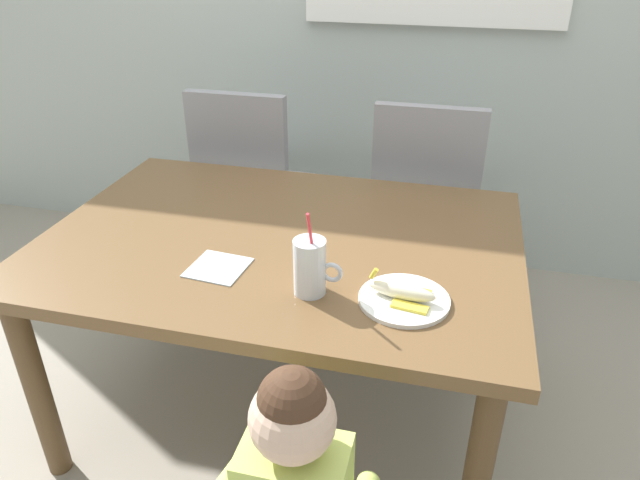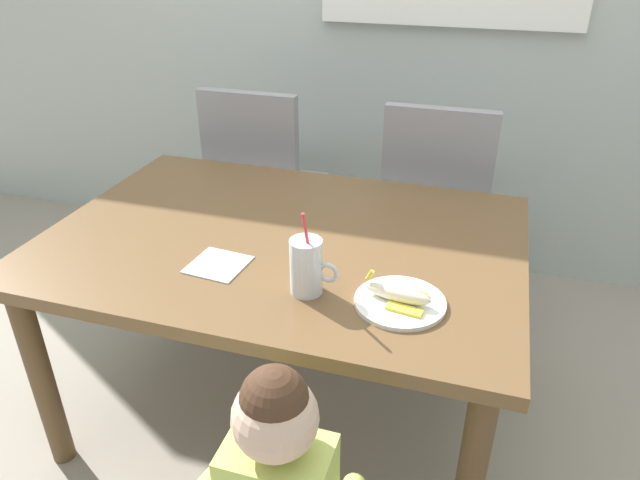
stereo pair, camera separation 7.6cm
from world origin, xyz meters
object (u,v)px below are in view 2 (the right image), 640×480
at_px(dining_table, 284,259).
at_px(dining_chair_right, 436,200).
at_px(milk_cup, 307,269).
at_px(paper_napkin, 218,265).
at_px(dining_chair_left, 262,179).
at_px(snack_plate, 400,302).
at_px(peeled_banana, 399,294).

distance_m(dining_table, dining_chair_right, 0.86).
relative_size(milk_cup, paper_napkin, 1.65).
distance_m(dining_chair_left, dining_chair_right, 0.77).
distance_m(dining_chair_left, paper_napkin, 1.03).
bearing_deg(dining_table, dining_chair_right, 63.23).
xyz_separation_m(dining_table, dining_chair_right, (0.38, 0.76, -0.08)).
distance_m(milk_cup, paper_napkin, 0.29).
relative_size(snack_plate, peeled_banana, 1.32).
height_order(dining_chair_left, snack_plate, dining_chair_left).
bearing_deg(peeled_banana, dining_chair_left, 127.79).
relative_size(dining_chair_left, dining_chair_right, 1.00).
xyz_separation_m(dining_table, paper_napkin, (-0.11, -0.22, 0.09)).
height_order(dining_chair_right, paper_napkin, dining_chair_right).
bearing_deg(dining_chair_left, dining_table, 117.04).
relative_size(dining_chair_left, snack_plate, 4.17).
relative_size(dining_table, peeled_banana, 8.18).
xyz_separation_m(milk_cup, peeled_banana, (0.24, 0.01, -0.04)).
xyz_separation_m(dining_chair_left, snack_plate, (0.79, -1.01, 0.18)).
bearing_deg(milk_cup, dining_table, 121.49).
bearing_deg(dining_table, snack_plate, -32.27).
distance_m(dining_chair_left, milk_cup, 1.19).
distance_m(peeled_banana, paper_napkin, 0.51).
bearing_deg(dining_chair_right, peeled_banana, 91.00).
bearing_deg(paper_napkin, milk_cup, -10.36).
relative_size(dining_table, milk_cup, 5.78).
xyz_separation_m(snack_plate, peeled_banana, (-0.00, -0.00, 0.03)).
xyz_separation_m(dining_table, snack_plate, (0.41, -0.26, 0.09)).
relative_size(dining_chair_left, milk_cup, 3.88).
height_order(dining_table, dining_chair_right, dining_chair_right).
bearing_deg(snack_plate, peeled_banana, -145.31).
height_order(dining_table, milk_cup, milk_cup).
xyz_separation_m(milk_cup, paper_napkin, (-0.28, 0.05, -0.06)).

